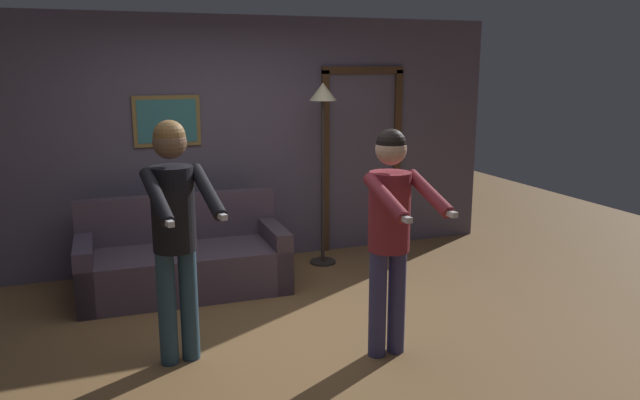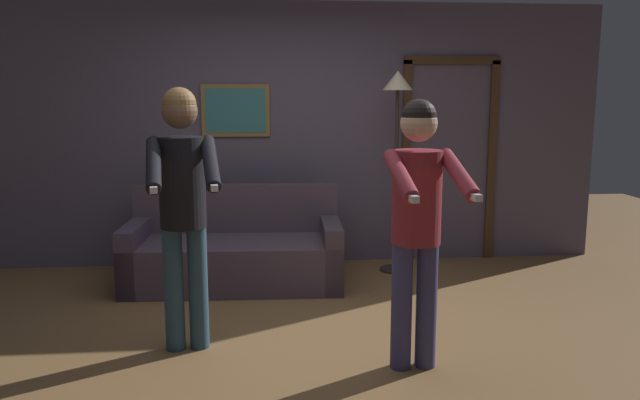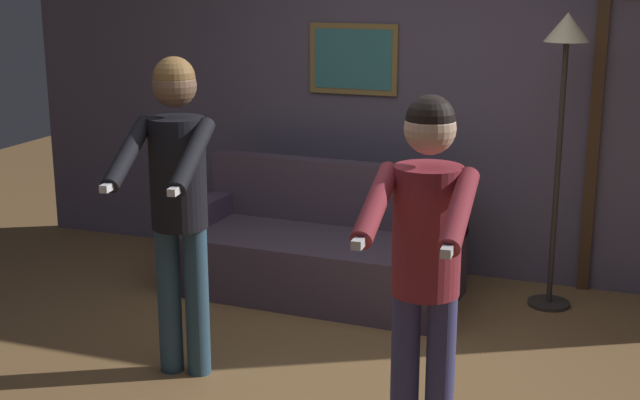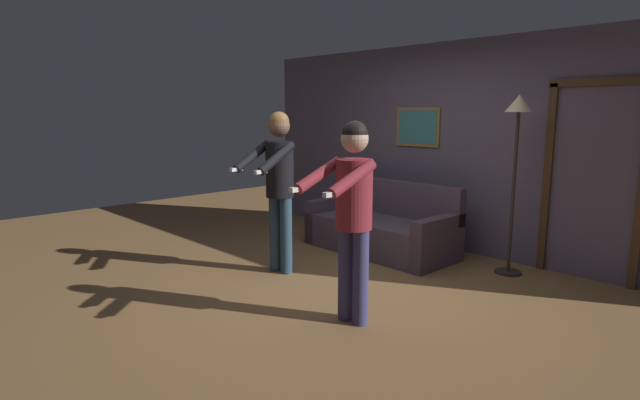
# 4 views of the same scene
# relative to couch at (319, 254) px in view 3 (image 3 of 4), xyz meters

# --- Properties ---
(ground_plane) EXTENTS (12.00, 12.00, 0.00)m
(ground_plane) POSITION_rel_couch_xyz_m (0.51, -1.33, -0.28)
(ground_plane) COLOR olive
(back_wall_assembly) EXTENTS (6.40, 0.10, 2.60)m
(back_wall_assembly) POSITION_rel_couch_xyz_m (0.53, 0.75, 1.02)
(back_wall_assembly) COLOR #5C5468
(back_wall_assembly) RESTS_ON ground_plane
(couch) EXTENTS (1.93, 0.92, 0.87)m
(couch) POSITION_rel_couch_xyz_m (0.00, 0.00, 0.00)
(couch) COLOR #534351
(couch) RESTS_ON ground_plane
(torchiere_lamp) EXTENTS (0.28, 0.28, 1.92)m
(torchiere_lamp) POSITION_rel_couch_xyz_m (1.53, 0.30, 1.26)
(torchiere_lamp) COLOR #332D28
(torchiere_lamp) RESTS_ON ground_plane
(person_standing_left) EXTENTS (0.50, 0.72, 1.75)m
(person_standing_left) POSITION_rel_couch_xyz_m (-0.26, -1.46, 0.79)
(person_standing_left) COLOR #2C4A5F
(person_standing_left) RESTS_ON ground_plane
(person_standing_right) EXTENTS (0.45, 0.70, 1.68)m
(person_standing_right) POSITION_rel_couch_xyz_m (1.19, -1.89, 0.73)
(person_standing_right) COLOR #3E3E71
(person_standing_right) RESTS_ON ground_plane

